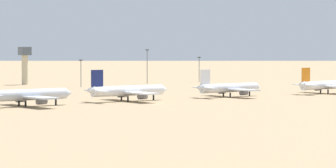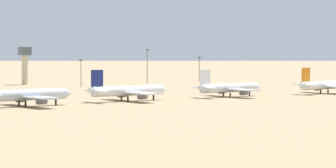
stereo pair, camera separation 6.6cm
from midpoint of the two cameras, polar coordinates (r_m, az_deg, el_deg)
The scene contains 10 objects.
ground at distance 342.27m, azimuth -0.64°, elevation -1.19°, with size 4000.00×4000.00×0.00m, color #9E8460.
ridge_center at distance 1544.64m, azimuth -8.60°, elevation 3.89°, with size 410.67×310.12×111.09m, color slate.
parked_jet_white_3 at distance 331.14m, azimuth -8.51°, elevation -0.65°, with size 37.30×31.32×12.33m.
parked_jet_navy_4 at distance 355.80m, azimuth -2.45°, elevation -0.41°, with size 36.13×30.21×11.97m.
parked_jet_white_5 at distance 381.96m, azimuth 3.64°, elevation -0.23°, with size 33.98×28.51×11.24m.
parked_jet_orange_6 at distance 409.81m, azimuth 9.39°, elevation -0.06°, with size 34.05×28.59×11.26m.
control_tower at distance 489.62m, azimuth -8.52°, elevation 1.31°, with size 5.20×5.20×19.15m.
light_pole_west at distance 462.80m, azimuth -5.20°, elevation 0.78°, with size 1.80×0.50×13.19m.
light_pole_mid at distance 514.88m, azimuth 1.87°, elevation 1.01°, with size 1.80×0.50×13.50m.
light_pole_east at distance 494.77m, azimuth -1.24°, elevation 1.19°, with size 1.80×0.50×17.73m.
Camera 2 is at (-192.19, -282.25, 23.39)m, focal length 102.40 mm.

